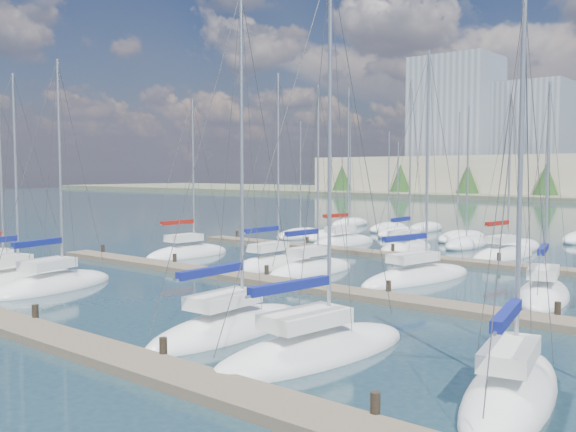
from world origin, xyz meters
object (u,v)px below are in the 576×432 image
Objects in this scene: sailboat_e at (314,351)px; sailboat_i at (272,264)px; sailboat_k at (418,277)px; sailboat_l at (543,295)px; sailboat_p at (503,255)px; sailboat_h at (188,253)px; sailboat_f at (511,392)px; sailboat_n at (343,242)px; sailboat_d at (231,328)px; sailboat_b at (8,282)px; sailboat_o at (406,248)px; sailboat_c at (53,285)px; sailboat_j at (311,270)px.

sailboat_i is at bearing 142.22° from sailboat_e.
sailboat_k is 7.29m from sailboat_l.
sailboat_e is 1.09× the size of sailboat_p.
sailboat_f is at bearing -23.02° from sailboat_h.
sailboat_d is at bearing -58.40° from sailboat_n.
sailboat_b is (-6.87, -14.08, -0.02)m from sailboat_i.
sailboat_k is at bearing 160.07° from sailboat_l.
sailboat_o is 7.43m from sailboat_p.
sailboat_h is 0.89× the size of sailboat_k.
sailboat_c is 1.05× the size of sailboat_b.
sailboat_i is (3.96, 13.05, 0.01)m from sailboat_c.
sailboat_o reaches higher than sailboat_f.
sailboat_o is at bearing 97.62° from sailboat_j.
sailboat_b is at bearing -173.17° from sailboat_e.
sailboat_b is 1.09× the size of sailboat_l.
sailboat_i is at bearing 134.72° from sailboat_f.
sailboat_f is (24.80, -0.84, 0.00)m from sailboat_c.
sailboat_k is 1.00× the size of sailboat_e.
sailboat_d reaches higher than sailboat_f.
sailboat_n is 1.23× the size of sailboat_l.
sailboat_o reaches higher than sailboat_j.
sailboat_n is at bearing 104.27° from sailboat_i.
sailboat_p is at bearing 3.49° from sailboat_o.
sailboat_o is at bearing 132.14° from sailboat_k.
sailboat_f is (6.59, 0.23, 0.00)m from sailboat_e.
sailboat_d is 1.12× the size of sailboat_b.
sailboat_j is at bearing -155.13° from sailboat_k.
sailboat_n is 36.80m from sailboat_f.
sailboat_b is (-10.20, -13.97, -0.01)m from sailboat_j.
sailboat_e is 1.22× the size of sailboat_l.
sailboat_p is at bearing 40.28° from sailboat_h.
sailboat_l is at bearing 22.12° from sailboat_c.
sailboat_e reaches higher than sailboat_b.
sailboat_b is at bearing -126.59° from sailboat_k.
sailboat_b is (-16.73, -0.41, -0.02)m from sailboat_d.
sailboat_f is (11.19, -15.46, -0.01)m from sailboat_k.
sailboat_n is 24.26m from sailboat_l.
sailboat_j is at bearing -57.45° from sailboat_n.
sailboat_i is 0.96× the size of sailboat_e.
sailboat_k is (-0.20, 15.24, 0.00)m from sailboat_d.
sailboat_j is 6.55m from sailboat_k.
sailboat_j is 15.69m from sailboat_p.
sailboat_n is at bearing 120.39° from sailboat_f.
sailboat_p reaches higher than sailboat_f.
sailboat_c is 3.09m from sailboat_b.
sailboat_o is 32.84m from sailboat_f.
sailboat_i is 0.95× the size of sailboat_n.
sailboat_f is at bearing -60.87° from sailboat_p.
sailboat_n is 1.01× the size of sailboat_e.
sailboat_p reaches higher than sailboat_b.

